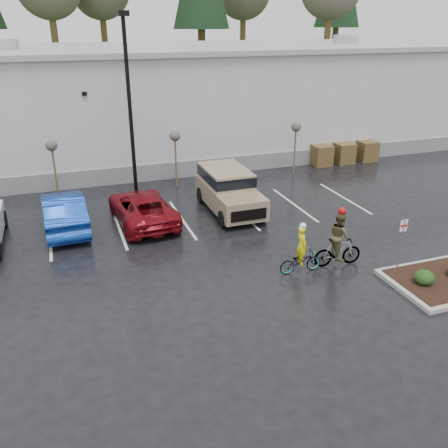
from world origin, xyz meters
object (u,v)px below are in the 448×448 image
object	(u,v)px
pallet_stack_a	(321,155)
sapling_east	(296,130)
pallet_stack_b	(344,153)
cyclist_hivis	(301,257)
pallet_stack_c	(367,151)
car_blue	(64,211)
lamppost	(128,88)
car_red	(142,208)
sapling_mid	(175,139)
fire_lane_sign	(402,239)
cyclist_olive	(338,245)
suv_tan	(230,192)
sapling_west	(52,149)

from	to	relation	value
pallet_stack_a	sapling_east	bearing A→B (deg)	-158.20
pallet_stack_b	cyclist_hivis	distance (m)	15.88
pallet_stack_c	car_blue	size ratio (longest dim) A/B	0.26
lamppost	car_red	xyz separation A→B (m)	(-0.32, -3.73, -4.95)
sapling_mid	lamppost	bearing A→B (deg)	-158.20
fire_lane_sign	cyclist_olive	bearing A→B (deg)	144.06
fire_lane_sign	pallet_stack_a	bearing A→B (deg)	71.19
pallet_stack_c	fire_lane_sign	xyz separation A→B (m)	(-8.20, -13.80, 0.73)
car_red	cyclist_hivis	distance (m)	8.26
cyclist_olive	sapling_east	bearing A→B (deg)	-13.73
pallet_stack_b	cyclist_olive	size ratio (longest dim) A/B	0.56
fire_lane_sign	sapling_mid	bearing A→B (deg)	112.49
pallet_stack_b	sapling_east	bearing A→B (deg)	-166.61
sapling_east	car_red	world-z (taller)	sapling_east
sapling_mid	car_red	world-z (taller)	sapling_mid
lamppost	suv_tan	size ratio (longest dim) A/B	1.81
lamppost	car_blue	world-z (taller)	lamppost
pallet_stack_c	lamppost	bearing A→B (deg)	-172.87
suv_tan	cyclist_olive	distance (m)	7.04
sapling_east	cyclist_olive	xyz separation A→B (m)	(-3.99, -11.50, -1.85)
pallet_stack_b	car_blue	xyz separation A→B (m)	(-17.98, -5.27, 0.17)
sapling_mid	suv_tan	xyz separation A→B (m)	(1.52, -4.75, -1.70)
pallet_stack_a	car_blue	xyz separation A→B (m)	(-16.28, -5.27, 0.17)
fire_lane_sign	cyclist_hivis	world-z (taller)	fire_lane_sign
sapling_east	fire_lane_sign	bearing A→B (deg)	-99.75
sapling_west	sapling_mid	xyz separation A→B (m)	(6.50, 0.00, 0.00)
pallet_stack_b	car_blue	size ratio (longest dim) A/B	0.26
sapling_mid	pallet_stack_a	size ratio (longest dim) A/B	2.37
sapling_east	cyclist_olive	bearing A→B (deg)	-109.15
sapling_west	fire_lane_sign	size ratio (longest dim) A/B	1.45
fire_lane_sign	cyclist_olive	xyz separation A→B (m)	(-1.79, 1.30, -0.53)
sapling_east	car_red	bearing A→B (deg)	-155.39
sapling_mid	car_blue	bearing A→B (deg)	-145.80
car_blue	cyclist_olive	bearing A→B (deg)	141.31
pallet_stack_b	car_red	xyz separation A→B (m)	(-14.52, -5.73, 0.06)
cyclist_hivis	sapling_mid	bearing A→B (deg)	10.23
sapling_west	pallet_stack_a	bearing A→B (deg)	3.47
lamppost	pallet_stack_b	bearing A→B (deg)	8.02
sapling_west	car_red	world-z (taller)	sapling_west
sapling_west	car_red	xyz separation A→B (m)	(3.68, -4.73, -1.99)
pallet_stack_a	suv_tan	world-z (taller)	suv_tan
lamppost	cyclist_hivis	size ratio (longest dim) A/B	4.58
sapling_east	lamppost	bearing A→B (deg)	-174.29
sapling_mid	cyclist_hivis	bearing A→B (deg)	-80.59
pallet_stack_b	cyclist_olive	world-z (taller)	cyclist_olive
pallet_stack_b	cyclist_olive	bearing A→B (deg)	-123.24
car_red	pallet_stack_b	bearing A→B (deg)	-162.63
sapling_east	cyclist_hivis	bearing A→B (deg)	-115.94
pallet_stack_b	car_red	size ratio (longest dim) A/B	0.25
lamppost	cyclist_hivis	bearing A→B (deg)	-67.23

